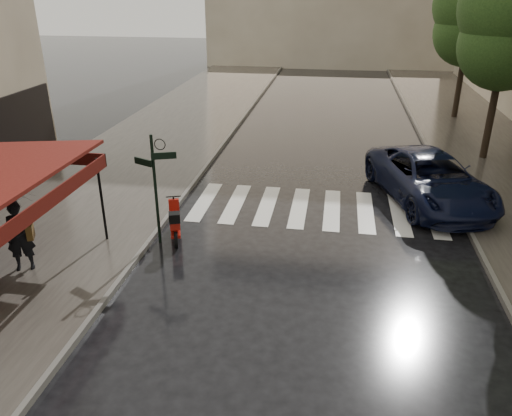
# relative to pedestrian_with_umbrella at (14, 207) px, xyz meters

# --- Properties ---
(ground) EXTENTS (120.00, 120.00, 0.00)m
(ground) POSITION_rel_pedestrian_with_umbrella_xyz_m (3.96, -0.94, -1.79)
(ground) COLOR black
(ground) RESTS_ON ground
(sidewalk_near) EXTENTS (6.00, 60.00, 0.12)m
(sidewalk_near) POSITION_rel_pedestrian_with_umbrella_xyz_m (-0.54, 11.06, -1.73)
(sidewalk_near) COLOR #38332D
(sidewalk_near) RESTS_ON ground
(sidewalk_far) EXTENTS (5.50, 60.00, 0.12)m
(sidewalk_far) POSITION_rel_pedestrian_with_umbrella_xyz_m (14.21, 11.06, -1.73)
(sidewalk_far) COLOR #38332D
(sidewalk_far) RESTS_ON ground
(curb_near) EXTENTS (0.12, 60.00, 0.16)m
(curb_near) POSITION_rel_pedestrian_with_umbrella_xyz_m (2.51, 11.06, -1.72)
(curb_near) COLOR #595651
(curb_near) RESTS_ON ground
(curb_far) EXTENTS (0.12, 60.00, 0.16)m
(curb_far) POSITION_rel_pedestrian_with_umbrella_xyz_m (11.41, 11.06, -1.72)
(curb_far) COLOR #595651
(curb_far) RESTS_ON ground
(crosswalk) EXTENTS (7.85, 3.20, 0.01)m
(crosswalk) POSITION_rel_pedestrian_with_umbrella_xyz_m (6.93, 5.06, -1.79)
(crosswalk) COLOR silver
(crosswalk) RESTS_ON ground
(signpost) EXTENTS (1.17, 0.29, 3.10)m
(signpost) POSITION_rel_pedestrian_with_umbrella_xyz_m (2.76, 2.06, 0.04)
(signpost) COLOR black
(signpost) RESTS_ON ground
(tree_mid) EXTENTS (3.80, 3.80, 8.34)m
(tree_mid) POSITION_rel_pedestrian_with_umbrella_xyz_m (13.46, 11.06, 3.80)
(tree_mid) COLOR black
(tree_mid) RESTS_ON sidewalk_far
(tree_far) EXTENTS (3.80, 3.80, 8.16)m
(tree_far) POSITION_rel_pedestrian_with_umbrella_xyz_m (13.66, 18.06, 3.66)
(tree_far) COLOR black
(tree_far) RESTS_ON sidewalk_far
(pedestrian_with_umbrella) EXTENTS (1.41, 1.42, 2.52)m
(pedestrian_with_umbrella) POSITION_rel_pedestrian_with_umbrella_xyz_m (0.00, 0.00, 0.00)
(pedestrian_with_umbrella) COLOR black
(pedestrian_with_umbrella) RESTS_ON sidewalk_near
(scooter) EXTENTS (0.74, 1.55, 1.06)m
(scooter) POSITION_rel_pedestrian_with_umbrella_xyz_m (3.12, 2.36, -1.30)
(scooter) COLOR black
(scooter) RESTS_ON ground
(parked_car) EXTENTS (4.20, 6.24, 1.59)m
(parked_car) POSITION_rel_pedestrian_with_umbrella_xyz_m (10.54, 6.27, -1.00)
(parked_car) COLOR black
(parked_car) RESTS_ON ground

